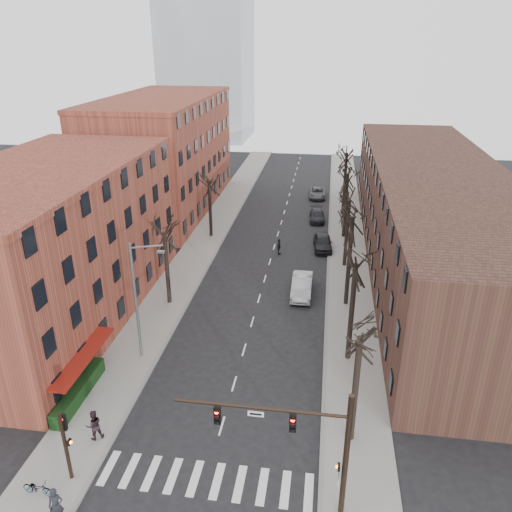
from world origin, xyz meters
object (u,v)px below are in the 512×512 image
at_px(pedestrian_a, 56,505).
at_px(bicycle, 38,488).
at_px(silver_sedan, 302,286).
at_px(parked_car_mid, 317,216).
at_px(parked_car_near, 323,242).

bearing_deg(pedestrian_a, bicycle, 126.07).
relative_size(silver_sedan, bicycle, 3.12).
xyz_separation_m(silver_sedan, pedestrian_a, (-10.08, -24.79, 0.26)).
bearing_deg(silver_sedan, parked_car_mid, 87.56).
bearing_deg(parked_car_near, bicycle, -116.32).
distance_m(parked_car_near, pedestrian_a, 37.49).
relative_size(parked_car_near, pedestrian_a, 2.49).
height_order(pedestrian_a, bicycle, pedestrian_a).
bearing_deg(bicycle, silver_sedan, -22.91).
relative_size(parked_car_mid, pedestrian_a, 2.37).
xyz_separation_m(pedestrian_a, bicycle, (-1.75, 1.22, -0.52)).
relative_size(parked_car_mid, bicycle, 2.76).
distance_m(silver_sedan, pedestrian_a, 26.76).
relative_size(silver_sedan, pedestrian_a, 2.67).
bearing_deg(parked_car_near, pedestrian_a, -113.14).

